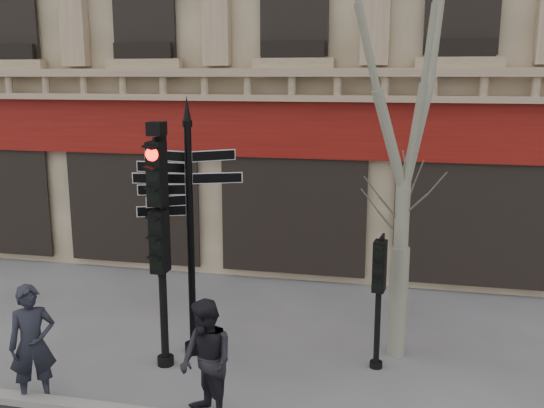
% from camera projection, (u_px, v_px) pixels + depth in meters
% --- Properties ---
extents(ground, '(80.00, 80.00, 0.00)m').
position_uv_depth(ground, '(237.00, 379.00, 9.73)').
color(ground, '#57575B').
rests_on(ground, ground).
extents(fingerpost, '(2.23, 2.23, 4.47)m').
position_uv_depth(fingerpost, '(189.00, 185.00, 10.05)').
color(fingerpost, black).
rests_on(fingerpost, ground).
extents(traffic_signal_main, '(0.46, 0.33, 4.08)m').
position_uv_depth(traffic_signal_main, '(160.00, 216.00, 9.69)').
color(traffic_signal_main, black).
rests_on(traffic_signal_main, ground).
extents(traffic_signal_secondary, '(0.40, 0.31, 2.20)m').
position_uv_depth(traffic_signal_secondary, '(379.00, 280.00, 9.80)').
color(traffic_signal_secondary, black).
rests_on(traffic_signal_secondary, ground).
extents(plane_tree, '(2.83, 2.83, 7.51)m').
position_uv_depth(plane_tree, '(410.00, 44.00, 9.51)').
color(plane_tree, gray).
rests_on(plane_tree, ground).
extents(pedestrian_a, '(0.79, 0.74, 1.82)m').
position_uv_depth(pedestrian_a, '(32.00, 345.00, 8.88)').
color(pedestrian_a, black).
rests_on(pedestrian_a, ground).
extents(pedestrian_b, '(1.09, 1.07, 1.77)m').
position_uv_depth(pedestrian_b, '(206.00, 362.00, 8.41)').
color(pedestrian_b, black).
rests_on(pedestrian_b, ground).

